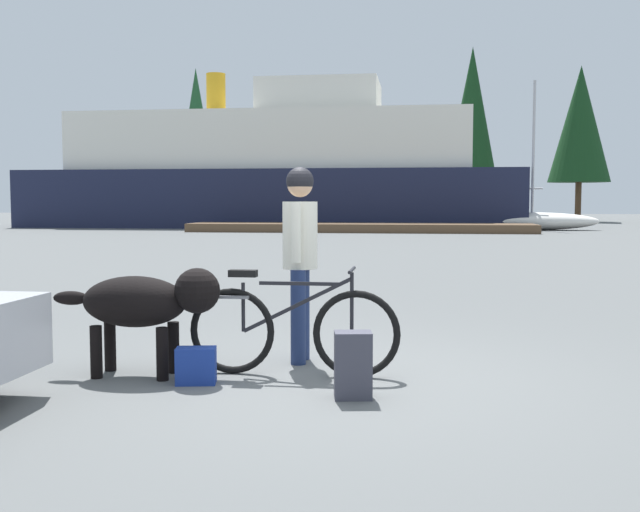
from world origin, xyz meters
name	(u,v)px	position (x,y,z in m)	size (l,w,h in m)	color
ground_plane	(326,379)	(0.00, 0.00, 0.00)	(160.00, 160.00, 0.00)	#595B5B
bicycle	(292,329)	(-0.30, 0.09, 0.40)	(1.81, 0.44, 0.92)	black
person_cyclist	(300,244)	(-0.32, 0.64, 1.09)	(0.32, 0.53, 1.79)	navy
dog	(146,302)	(-1.53, -0.09, 0.63)	(1.47, 0.51, 0.93)	black
backpack	(353,365)	(0.28, -0.56, 0.25)	(0.28, 0.20, 0.51)	#3F3F4C
handbag_pannier	(196,366)	(-1.03, -0.30, 0.15)	(0.32, 0.18, 0.30)	navy
dock_pier	(360,228)	(-2.18, 29.25, 0.20)	(16.37, 2.97, 0.40)	brown
ferry_boat	(275,173)	(-7.63, 35.87, 3.08)	(27.54, 8.14, 8.76)	#191E38
sailboat_moored	(532,220)	(6.28, 32.62, 0.50)	(6.60, 1.85, 7.49)	silver
pine_tree_far_left	(196,131)	(-16.39, 49.21, 6.77)	(3.20, 3.20, 11.54)	#4C331E
pine_tree_center	(472,113)	(4.38, 50.95, 8.04)	(3.70, 3.70, 12.91)	#4C331E
pine_tree_far_right	(580,124)	(11.67, 48.41, 6.83)	(4.27, 4.27, 10.90)	#4C331E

